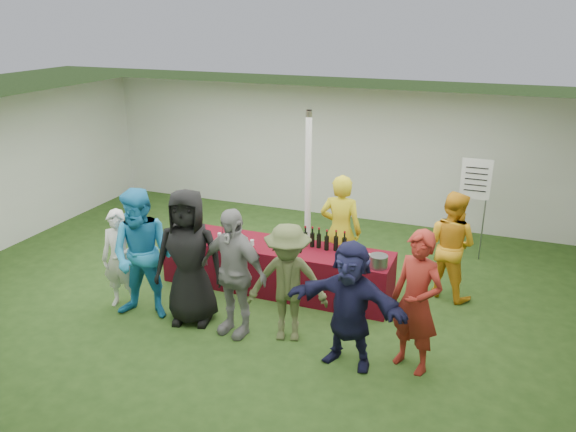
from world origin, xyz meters
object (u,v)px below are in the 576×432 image
at_px(staff_back, 450,245).
at_px(customer_2, 189,257).
at_px(serving_table, 276,267).
at_px(dump_bucket, 379,261).
at_px(customer_3, 233,272).
at_px(staff_pourer, 340,231).
at_px(customer_5, 350,305).
at_px(customer_4, 288,283).
at_px(customer_6, 416,302).
at_px(customer_0, 120,259).
at_px(customer_1, 143,255).
at_px(wine_list_sign, 475,187).

bearing_deg(staff_back, customer_2, 54.63).
relative_size(serving_table, customer_2, 1.86).
relative_size(dump_bucket, customer_3, 0.14).
height_order(staff_pourer, customer_5, staff_pourer).
xyz_separation_m(customer_3, customer_5, (1.63, -0.15, -0.08)).
relative_size(staff_pourer, staff_back, 1.09).
xyz_separation_m(serving_table, customer_4, (0.68, -1.25, 0.44)).
relative_size(staff_pourer, customer_5, 1.12).
relative_size(serving_table, customer_6, 2.01).
height_order(customer_4, customer_6, customer_6).
relative_size(staff_back, customer_0, 1.12).
height_order(dump_bucket, customer_0, customer_0).
bearing_deg(dump_bucket, customer_4, -133.09).
bearing_deg(customer_3, customer_6, 12.85).
bearing_deg(staff_back, customer_5, 89.99).
distance_m(customer_1, customer_2, 0.67).
bearing_deg(customer_1, customer_0, 155.55).
distance_m(staff_pourer, customer_1, 3.00).
bearing_deg(dump_bucket, customer_3, -146.11).
bearing_deg(staff_back, customer_6, 107.42).
distance_m(staff_back, customer_1, 4.49).
xyz_separation_m(serving_table, customer_2, (-0.75, -1.29, 0.59)).
bearing_deg(customer_1, dump_bucket, 12.19).
xyz_separation_m(serving_table, customer_1, (-1.41, -1.42, 0.57)).
height_order(serving_table, staff_pourer, staff_pourer).
bearing_deg(customer_4, customer_3, 173.42).
distance_m(serving_table, customer_3, 1.45).
relative_size(staff_back, customer_2, 0.86).
relative_size(staff_back, customer_3, 0.94).
bearing_deg(customer_4, customer_6, -17.34).
relative_size(customer_0, customer_2, 0.77).
bearing_deg(customer_0, customer_2, -14.05).
xyz_separation_m(customer_1, customer_2, (0.66, 0.13, 0.02)).
xyz_separation_m(wine_list_sign, customer_4, (-2.04, -3.58, -0.50)).
xyz_separation_m(serving_table, staff_pourer, (0.87, 0.53, 0.53)).
xyz_separation_m(serving_table, customer_0, (-1.92, -1.28, 0.37)).
relative_size(serving_table, customer_5, 2.21).
bearing_deg(customer_1, serving_table, 35.98).
distance_m(customer_4, customer_6, 1.66).
bearing_deg(customer_6, dump_bucket, 146.97).
relative_size(customer_2, customer_5, 1.19).
bearing_deg(wine_list_sign, staff_back, -97.38).
bearing_deg(serving_table, customer_3, -92.28).
xyz_separation_m(customer_4, customer_6, (1.65, -0.06, 0.08)).
bearing_deg(staff_pourer, serving_table, 29.48).
bearing_deg(customer_2, customer_5, -19.79).
bearing_deg(customer_1, staff_pourer, 31.26).
bearing_deg(customer_2, staff_pourer, 33.87).
distance_m(dump_bucket, customer_1, 3.27).
bearing_deg(staff_back, serving_table, 39.33).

